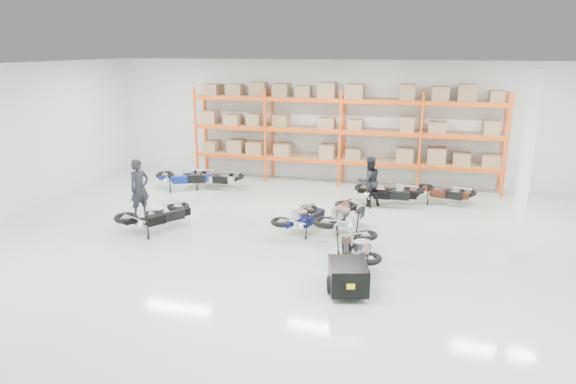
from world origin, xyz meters
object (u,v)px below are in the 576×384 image
(moto_blue_centre, at_px, (302,214))
(moto_back_a, at_px, (186,173))
(moto_back_c, at_px, (388,188))
(moto_back_d, at_px, (445,189))
(trailer, at_px, (348,276))
(person_back, at_px, (369,181))
(moto_touring_right, at_px, (358,243))
(moto_silver_left, at_px, (345,211))
(moto_black_far_left, at_px, (157,211))
(person_left, at_px, (140,188))
(moto_back_b, at_px, (215,174))

(moto_blue_centre, distance_m, moto_back_a, 5.96)
(moto_back_a, bearing_deg, moto_back_c, -111.39)
(moto_back_c, height_order, moto_back_d, moto_back_c)
(trailer, xyz_separation_m, moto_back_a, (-6.81, 6.63, 0.18))
(person_back, bearing_deg, moto_back_c, 162.92)
(moto_back_c, bearing_deg, moto_touring_right, 173.74)
(moto_blue_centre, relative_size, trailer, 1.00)
(moto_silver_left, bearing_deg, trailer, 110.57)
(moto_black_far_left, distance_m, moto_touring_right, 5.77)
(moto_back_c, bearing_deg, person_back, 103.36)
(trailer, height_order, person_back, person_back)
(moto_silver_left, xyz_separation_m, moto_back_a, (-6.17, 2.97, -0.02))
(person_left, bearing_deg, moto_silver_left, -61.69)
(moto_silver_left, xyz_separation_m, person_left, (-6.14, -0.23, 0.28))
(moto_back_b, distance_m, person_back, 5.65)
(moto_blue_centre, relative_size, moto_back_c, 0.89)
(moto_black_far_left, height_order, moto_back_d, moto_black_far_left)
(moto_black_far_left, bearing_deg, person_back, -109.99)
(moto_back_c, height_order, person_left, person_left)
(moto_back_b, xyz_separation_m, person_back, (5.60, -0.69, 0.26))
(moto_blue_centre, distance_m, moto_back_c, 3.73)
(moto_black_far_left, relative_size, moto_back_a, 1.00)
(moto_silver_left, relative_size, moto_back_b, 1.12)
(moto_black_far_left, xyz_separation_m, moto_touring_right, (5.70, -0.86, -0.05))
(trailer, height_order, moto_back_b, moto_back_b)
(moto_back_a, height_order, moto_back_c, moto_back_a)
(moto_blue_centre, height_order, trailer, moto_blue_centre)
(moto_silver_left, relative_size, moto_back_a, 1.03)
(person_left, bearing_deg, moto_back_b, 11.95)
(trailer, bearing_deg, moto_touring_right, 75.41)
(moto_black_far_left, distance_m, moto_back_a, 4.32)
(person_back, bearing_deg, moto_back_b, -39.74)
(moto_blue_centre, distance_m, moto_touring_right, 2.55)
(moto_black_far_left, bearing_deg, trailer, -168.68)
(moto_touring_right, distance_m, trailer, 1.60)
(moto_black_far_left, height_order, trailer, moto_black_far_left)
(moto_touring_right, xyz_separation_m, moto_back_d, (2.13, 5.55, -0.03))
(moto_blue_centre, xyz_separation_m, moto_back_a, (-5.02, 3.21, 0.07))
(moto_back_a, xyz_separation_m, moto_back_c, (7.15, -0.14, -0.00))
(moto_black_far_left, distance_m, moto_back_b, 4.56)
(moto_touring_right, relative_size, person_left, 0.99)
(moto_silver_left, bearing_deg, moto_back_a, -15.07)
(moto_silver_left, bearing_deg, moto_touring_right, 117.89)
(moto_back_a, distance_m, moto_back_b, 1.01)
(moto_back_c, bearing_deg, moto_back_b, 82.95)
(moto_touring_right, distance_m, moto_back_a, 8.46)
(moto_back_c, relative_size, moto_back_d, 1.15)
(trailer, distance_m, person_back, 6.33)
(moto_blue_centre, bearing_deg, person_back, -97.37)
(moto_back_c, relative_size, person_back, 1.18)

